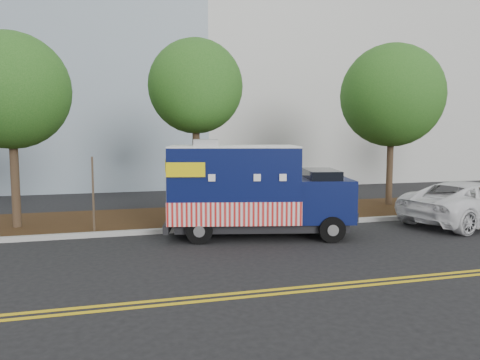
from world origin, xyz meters
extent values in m
plane|color=black|center=(0.00, 0.00, 0.00)|extent=(120.00, 120.00, 0.00)
cube|color=#9E9E99|center=(0.00, 1.40, 0.07)|extent=(120.00, 0.18, 0.15)
cube|color=black|center=(0.00, 3.50, 0.07)|extent=(120.00, 4.00, 0.15)
cube|color=gold|center=(0.00, -4.45, 0.01)|extent=(120.00, 0.10, 0.01)
cube|color=gold|center=(0.00, -4.70, 0.01)|extent=(120.00, 0.10, 0.01)
cylinder|color=#38281C|center=(-6.03, 2.88, 1.75)|extent=(0.26, 0.26, 3.50)
sphere|color=#1C5317|center=(-6.03, 2.88, 4.40)|extent=(3.59, 3.59, 3.59)
cylinder|color=#38281C|center=(-0.20, 3.46, 1.95)|extent=(0.26, 0.26, 3.90)
sphere|color=#1C5317|center=(-0.20, 3.46, 4.73)|extent=(3.31, 3.31, 3.31)
cylinder|color=#38281C|center=(7.91, 3.87, 1.78)|extent=(0.26, 0.26, 3.57)
sphere|color=#1C5317|center=(7.91, 3.87, 4.60)|extent=(4.14, 4.14, 4.14)
cube|color=#473828|center=(-3.67, 1.63, 1.20)|extent=(0.06, 0.06, 2.40)
cube|color=black|center=(1.17, 0.26, 0.38)|extent=(5.26, 2.77, 0.25)
cube|color=#091141|center=(0.39, 0.44, 1.61)|extent=(4.12, 2.84, 2.15)
cube|color=red|center=(0.39, 0.44, 0.85)|extent=(4.17, 2.90, 0.67)
cube|color=white|center=(0.39, 0.44, 2.70)|extent=(4.12, 2.84, 0.05)
cube|color=#B7B7BA|center=(-0.40, 0.62, 2.82)|extent=(0.86, 0.86, 0.20)
cube|color=#091141|center=(3.01, -0.16, 1.12)|extent=(2.00, 2.23, 1.25)
cube|color=black|center=(2.96, -0.15, 1.72)|extent=(1.26, 1.90, 0.58)
cube|color=black|center=(3.81, -0.34, 0.70)|extent=(0.47, 1.76, 0.27)
cube|color=black|center=(-1.49, 0.86, 0.40)|extent=(0.60, 2.00, 0.25)
cube|color=#B7B7BA|center=(-1.46, 0.86, 1.66)|extent=(0.39, 1.58, 1.70)
cube|color=#B7B7BA|center=(0.89, 1.42, 1.66)|extent=(1.58, 0.39, 0.98)
cube|color=yellow|center=(-1.16, -0.30, 2.10)|extent=(1.05, 0.26, 0.40)
cube|color=yellow|center=(-0.68, 1.77, 2.10)|extent=(1.05, 0.26, 0.40)
cylinder|color=black|center=(2.89, -1.07, 0.38)|extent=(0.79, 0.41, 0.75)
cylinder|color=black|center=(3.30, 0.71, 0.38)|extent=(0.79, 0.41, 0.75)
cylinder|color=black|center=(-0.77, -0.23, 0.38)|extent=(0.79, 0.41, 0.75)
cylinder|color=black|center=(-0.37, 1.55, 0.38)|extent=(0.79, 0.41, 0.75)
imported|color=white|center=(8.71, 0.13, 0.73)|extent=(5.70, 3.63, 1.46)
camera|label=1|loc=(-3.08, -12.98, 3.14)|focal=35.00mm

